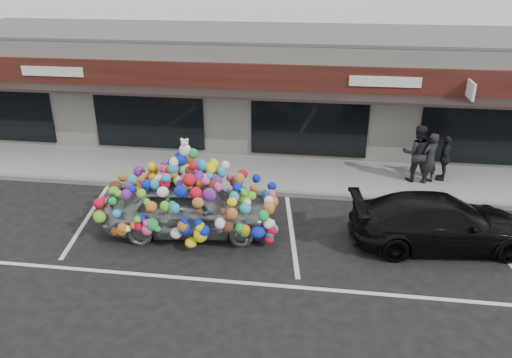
# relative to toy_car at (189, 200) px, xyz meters

# --- Properties ---
(ground) EXTENTS (90.00, 90.00, 0.00)m
(ground) POSITION_rel_toy_car_xyz_m (0.01, 0.07, -0.95)
(ground) COLOR black
(ground) RESTS_ON ground
(shop_building) EXTENTS (24.00, 7.20, 4.31)m
(shop_building) POSITION_rel_toy_car_xyz_m (0.01, 8.51, 1.22)
(shop_building) COLOR white
(shop_building) RESTS_ON ground
(sidewalk) EXTENTS (26.00, 3.00, 0.15)m
(sidewalk) POSITION_rel_toy_car_xyz_m (0.01, 4.07, -0.87)
(sidewalk) COLOR gray
(sidewalk) RESTS_ON ground
(kerb) EXTENTS (26.00, 0.18, 0.16)m
(kerb) POSITION_rel_toy_car_xyz_m (0.01, 2.57, -0.87)
(kerb) COLOR slate
(kerb) RESTS_ON ground
(parking_stripe_left) EXTENTS (0.73, 4.37, 0.01)m
(parking_stripe_left) POSITION_rel_toy_car_xyz_m (-3.19, 0.27, -0.94)
(parking_stripe_left) COLOR silver
(parking_stripe_left) RESTS_ON ground
(parking_stripe_mid) EXTENTS (0.73, 4.37, 0.01)m
(parking_stripe_mid) POSITION_rel_toy_car_xyz_m (2.81, 0.27, -0.94)
(parking_stripe_mid) COLOR silver
(parking_stripe_mid) RESTS_ON ground
(parking_stripe_right) EXTENTS (0.73, 4.37, 0.01)m
(parking_stripe_right) POSITION_rel_toy_car_xyz_m (8.21, 0.27, -0.94)
(parking_stripe_right) COLOR silver
(parking_stripe_right) RESTS_ON ground
(lane_line) EXTENTS (14.00, 0.12, 0.01)m
(lane_line) POSITION_rel_toy_car_xyz_m (2.01, -2.23, -0.94)
(lane_line) COLOR silver
(lane_line) RESTS_ON ground
(toy_car) EXTENTS (3.25, 4.99, 2.79)m
(toy_car) POSITION_rel_toy_car_xyz_m (0.00, 0.00, 0.00)
(toy_car) COLOR gray
(toy_car) RESTS_ON ground
(black_sedan) EXTENTS (2.48, 4.92, 1.37)m
(black_sedan) POSITION_rel_toy_car_xyz_m (6.70, 0.16, -0.26)
(black_sedan) COLOR black
(black_sedan) RESTS_ON ground
(pedestrian_a) EXTENTS (0.74, 0.71, 1.71)m
(pedestrian_a) POSITION_rel_toy_car_xyz_m (7.02, 3.94, 0.06)
(pedestrian_a) COLOR black
(pedestrian_a) RESTS_ON sidewalk
(pedestrian_b) EXTENTS (0.95, 0.74, 1.93)m
(pedestrian_b) POSITION_rel_toy_car_xyz_m (6.61, 4.06, 0.17)
(pedestrian_b) COLOR black
(pedestrian_b) RESTS_ON sidewalk
(pedestrian_c) EXTENTS (0.97, 0.60, 1.55)m
(pedestrian_c) POSITION_rel_toy_car_xyz_m (7.57, 4.26, -0.02)
(pedestrian_c) COLOR black
(pedestrian_c) RESTS_ON sidewalk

